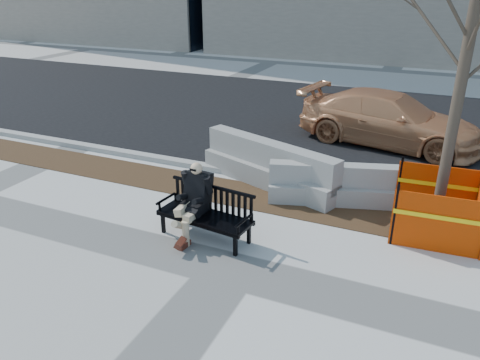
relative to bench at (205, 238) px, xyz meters
The scene contains 10 objects.
ground 1.08m from the bench, 40.87° to the right, with size 120.00×120.00×0.00m, color beige.
mulch_strip 2.06m from the bench, 66.78° to the left, with size 40.00×1.20×0.02m, color #47301C.
asphalt_street 8.14m from the bench, 84.26° to the left, with size 60.00×10.40×0.01m, color black.
curb 2.96m from the bench, 74.05° to the left, with size 60.00×0.25×0.12m, color #9E9B93.
bench is the anchor object (origin of this frame).
seated_man 0.24m from the bench, 162.38° to the left, with size 0.57×0.95×1.33m, color black, non-canonical shape.
tree_fence 4.09m from the bench, 26.73° to the left, with size 2.22×2.22×5.55m, color #F63500, non-canonical shape.
sedan 6.85m from the bench, 71.37° to the left, with size 1.96×4.83×1.40m, color tan.
jersey_barrier_left 2.64m from the bench, 85.48° to the left, with size 3.45×0.69×0.99m, color gray, non-canonical shape.
jersey_barrier_right 3.00m from the bench, 51.90° to the left, with size 2.90×0.58×0.83m, color gray, non-canonical shape.
Camera 1 is at (2.65, -5.60, 4.22)m, focal length 35.10 mm.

